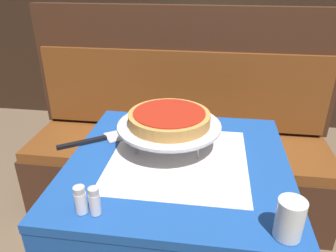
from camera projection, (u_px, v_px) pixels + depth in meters
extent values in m
cube|color=#194799|center=(178.00, 163.00, 1.13)|extent=(0.75, 0.75, 0.03)
cube|color=white|center=(178.00, 159.00, 1.13)|extent=(0.46, 0.46, 0.00)
cube|color=#194799|center=(178.00, 187.00, 1.18)|extent=(0.75, 0.75, 0.17)
cube|color=#4C331E|center=(118.00, 187.00, 1.65)|extent=(0.05, 0.05, 0.75)
cube|color=#4C331E|center=(256.00, 199.00, 1.56)|extent=(0.05, 0.05, 0.75)
cube|color=#1E6B33|center=(203.00, 55.00, 2.49)|extent=(0.76, 0.76, 0.03)
cube|color=white|center=(203.00, 53.00, 2.49)|extent=(0.47, 0.47, 0.00)
cube|color=#1E6B33|center=(202.00, 68.00, 2.54)|extent=(0.75, 0.75, 0.17)
cube|color=#4C331E|center=(151.00, 117.00, 2.40)|extent=(0.05, 0.05, 0.75)
cube|color=#4C331E|center=(247.00, 123.00, 2.32)|extent=(0.05, 0.05, 0.75)
cube|color=#4C331E|center=(165.00, 87.00, 3.01)|extent=(0.05, 0.05, 0.75)
cube|color=#4C331E|center=(241.00, 90.00, 2.93)|extent=(0.05, 0.05, 0.75)
cube|color=#3D2316|center=(177.00, 180.00, 2.00)|extent=(1.75, 0.50, 0.40)
cube|color=brown|center=(177.00, 147.00, 1.90)|extent=(1.72, 0.49, 0.06)
cube|color=#3D2316|center=(182.00, 71.00, 1.92)|extent=(1.75, 0.06, 0.73)
cube|color=brown|center=(181.00, 91.00, 1.94)|extent=(1.68, 0.02, 0.47)
cylinder|color=#ADADB2|center=(173.00, 123.00, 1.29)|extent=(0.01, 0.01, 0.08)
cylinder|color=#ADADB2|center=(136.00, 144.00, 1.14)|extent=(0.01, 0.01, 0.08)
cylinder|color=#ADADB2|center=(198.00, 149.00, 1.11)|extent=(0.01, 0.01, 0.08)
cylinder|color=#ADADB2|center=(169.00, 129.00, 1.17)|extent=(0.25, 0.25, 0.01)
cylinder|color=silver|center=(169.00, 127.00, 1.16)|extent=(0.36, 0.36, 0.01)
cylinder|color=silver|center=(169.00, 125.00, 1.16)|extent=(0.37, 0.37, 0.01)
cylinder|color=#C68E47|center=(169.00, 119.00, 1.15)|extent=(0.29, 0.29, 0.04)
cylinder|color=#A82314|center=(169.00, 113.00, 1.14)|extent=(0.25, 0.25, 0.01)
cube|color=#BCBCC1|center=(119.00, 135.00, 1.28)|extent=(0.13, 0.13, 0.00)
cube|color=black|center=(82.00, 142.00, 1.22)|extent=(0.16, 0.12, 0.01)
cylinder|color=silver|center=(290.00, 219.00, 0.79)|extent=(0.07, 0.07, 0.11)
cylinder|color=silver|center=(81.00, 202.00, 0.87)|extent=(0.03, 0.03, 0.06)
cylinder|color=#B7B7BC|center=(79.00, 190.00, 0.85)|extent=(0.03, 0.03, 0.02)
cylinder|color=silver|center=(95.00, 204.00, 0.87)|extent=(0.03, 0.03, 0.06)
cylinder|color=#B7B7BC|center=(93.00, 191.00, 0.85)|extent=(0.03, 0.03, 0.02)
cube|color=black|center=(203.00, 53.00, 2.42)|extent=(0.12, 0.12, 0.03)
cylinder|color=black|center=(203.00, 43.00, 2.39)|extent=(0.01, 0.01, 0.11)
cylinder|color=gold|center=(203.00, 44.00, 2.43)|extent=(0.04, 0.04, 0.09)
cylinder|color=red|center=(199.00, 45.00, 2.39)|extent=(0.04, 0.04, 0.09)
cylinder|color=#99194C|center=(208.00, 46.00, 2.38)|extent=(0.04, 0.04, 0.09)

